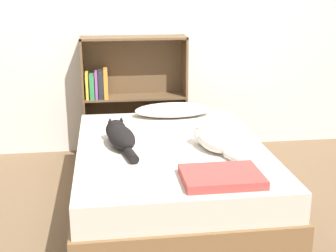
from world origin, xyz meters
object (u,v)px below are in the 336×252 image
cat_dark (120,136)px  cat_light (213,140)px  bookshelf (130,94)px  bed (171,177)px  pillow (173,110)px

cat_dark → cat_light: bearing=-116.0°
cat_light → cat_dark: same height
cat_dark → bookshelf: bookshelf is taller
bed → cat_dark: cat_dark is taller
bed → bookshelf: bearing=99.8°
pillow → cat_light: cat_light is taller
cat_dark → pillow: bearing=-45.5°
bed → pillow: pillow is taller
bed → pillow: bearing=80.3°
pillow → cat_dark: (-0.47, -0.69, 0.01)m
pillow → bookshelf: (-0.33, 0.47, 0.04)m
pillow → bookshelf: bearing=125.1°
cat_dark → bookshelf: bearing=-18.0°
cat_light → cat_dark: size_ratio=0.85×
cat_dark → bed: bearing=-108.0°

